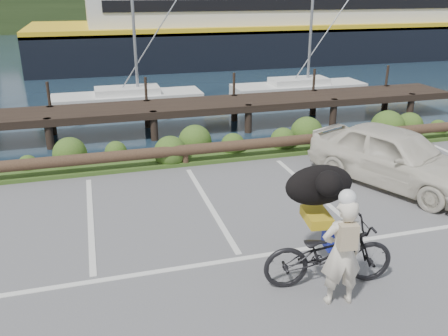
# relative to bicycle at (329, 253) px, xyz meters

# --- Properties ---
(ground) EXTENTS (72.00, 72.00, 0.00)m
(ground) POSITION_rel_bicycle_xyz_m (-1.12, 1.50, -0.57)
(ground) COLOR #59595B
(harbor_backdrop) EXTENTS (170.00, 160.00, 30.00)m
(harbor_backdrop) POSITION_rel_bicycle_xyz_m (-0.73, 79.97, -0.57)
(harbor_backdrop) COLOR #162736
(harbor_backdrop) RESTS_ON ground
(vegetation_strip) EXTENTS (34.00, 1.60, 0.10)m
(vegetation_strip) POSITION_rel_bicycle_xyz_m (-1.12, 6.80, -0.52)
(vegetation_strip) COLOR #3D5B21
(vegetation_strip) RESTS_ON ground
(log_rail) EXTENTS (32.00, 0.30, 0.60)m
(log_rail) POSITION_rel_bicycle_xyz_m (-1.12, 6.10, -0.57)
(log_rail) COLOR #443021
(log_rail) RESTS_ON ground
(bicycle) EXTENTS (2.24, 1.04, 1.13)m
(bicycle) POSITION_rel_bicycle_xyz_m (0.00, 0.00, 0.00)
(bicycle) COLOR black
(bicycle) RESTS_ON ground
(cyclist) EXTENTS (0.69, 0.51, 1.76)m
(cyclist) POSITION_rel_bicycle_xyz_m (-0.07, -0.50, 0.32)
(cyclist) COLOR #EEE2CA
(cyclist) RESTS_ON ground
(dog) EXTENTS (0.75, 1.28, 0.70)m
(dog) POSITION_rel_bicycle_xyz_m (0.10, 0.68, 0.91)
(dog) COLOR black
(dog) RESTS_ON bicycle
(parked_car) EXTENTS (3.40, 4.65, 1.47)m
(parked_car) POSITION_rel_bicycle_xyz_m (3.55, 3.40, 0.17)
(parked_car) COLOR beige
(parked_car) RESTS_ON ground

